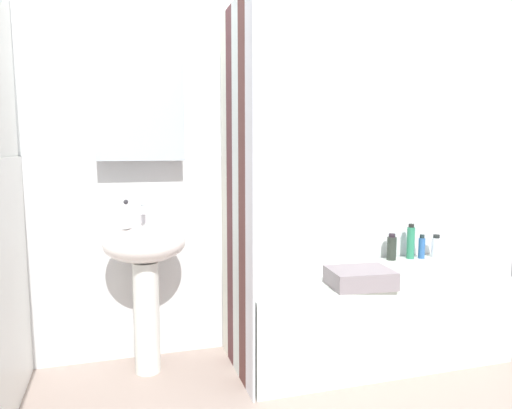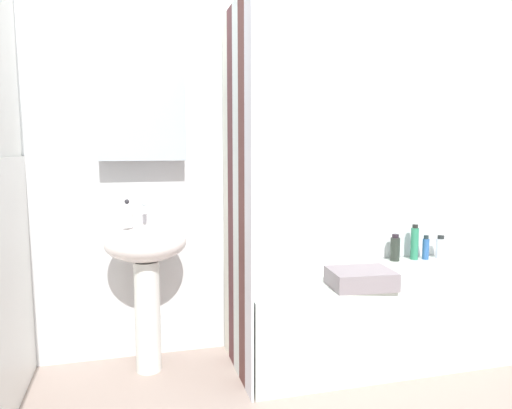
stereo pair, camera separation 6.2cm
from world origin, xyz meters
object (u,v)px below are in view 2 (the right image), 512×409
shampoo_bottle (426,248)px  sink (146,265)px  soap_dispenser (127,215)px  lotion_bottle (395,248)px  conditioner_bottle (440,248)px  towel_folded (361,278)px  body_wash_bottle (415,243)px  bathtub (367,315)px

shampoo_bottle → sink: bearing=-176.7°
soap_dispenser → lotion_bottle: bearing=5.0°
conditioner_bottle → towel_folded: size_ratio=0.48×
sink → body_wash_bottle: 1.77m
bathtub → lotion_bottle: bearing=38.1°
shampoo_bottle → lotion_bottle: size_ratio=0.91×
soap_dispenser → lotion_bottle: 1.74m
soap_dispenser → sink: bearing=15.6°
conditioner_bottle → body_wash_bottle: size_ratio=0.67×
shampoo_bottle → body_wash_bottle: (-0.08, 0.02, 0.04)m
shampoo_bottle → conditioner_bottle: bearing=-3.1°
bathtub → lotion_bottle: size_ratio=8.74×
lotion_bottle → towel_folded: lotion_bottle is taller
soap_dispenser → lotion_bottle: size_ratio=0.84×
bathtub → towel_folded: size_ratio=4.67×
towel_folded → body_wash_bottle: bearing=36.9°
bathtub → body_wash_bottle: 0.67m
body_wash_bottle → towel_folded: size_ratio=0.71×
bathtub → body_wash_bottle: (0.49, 0.27, 0.36)m
sink → body_wash_bottle: bearing=4.0°
sink → bathtub: 1.33m
bathtub → conditioner_bottle: (0.68, 0.25, 0.32)m
shampoo_bottle → towel_folded: shampoo_bottle is taller
conditioner_bottle → body_wash_bottle: body_wash_bottle is taller
bathtub → shampoo_bottle: (0.57, 0.25, 0.33)m
conditioner_bottle → lotion_bottle: lotion_bottle is taller
sink → lotion_bottle: bearing=4.3°
body_wash_bottle → soap_dispenser: bearing=-175.4°
conditioner_bottle → body_wash_bottle: (-0.19, 0.02, 0.04)m
sink → shampoo_bottle: 1.84m
soap_dispenser → body_wash_bottle: 1.88m
lotion_bottle → shampoo_bottle: bearing=-4.0°
sink → shampoo_bottle: size_ratio=5.06×
body_wash_bottle → towel_folded: body_wash_bottle is taller
sink → soap_dispenser: bearing=-164.4°
bathtub → lotion_bottle: 0.55m
bathtub → body_wash_bottle: size_ratio=6.56×
conditioner_bottle → shampoo_bottle: shampoo_bottle is taller
sink → towel_folded: bearing=-18.3°
sink → bathtub: size_ratio=0.53×
conditioner_bottle → bathtub: bearing=-159.8°
soap_dispenser → shampoo_bottle: soap_dispenser is taller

